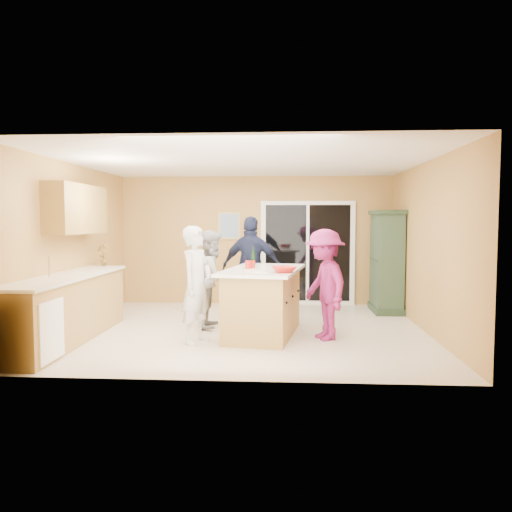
# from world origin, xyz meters

# --- Properties ---
(floor) EXTENTS (5.50, 5.50, 0.00)m
(floor) POSITION_xyz_m (0.00, 0.00, 0.00)
(floor) COLOR beige
(floor) RESTS_ON ground
(ceiling) EXTENTS (5.50, 5.00, 0.10)m
(ceiling) POSITION_xyz_m (0.00, 0.00, 2.60)
(ceiling) COLOR white
(ceiling) RESTS_ON wall_back
(wall_back) EXTENTS (5.50, 0.10, 2.60)m
(wall_back) POSITION_xyz_m (0.00, 2.50, 1.30)
(wall_back) COLOR #E2BA5D
(wall_back) RESTS_ON ground
(wall_front) EXTENTS (5.50, 0.10, 2.60)m
(wall_front) POSITION_xyz_m (0.00, -2.50, 1.30)
(wall_front) COLOR #E2BA5D
(wall_front) RESTS_ON ground
(wall_left) EXTENTS (0.10, 5.00, 2.60)m
(wall_left) POSITION_xyz_m (-2.75, 0.00, 1.30)
(wall_left) COLOR #E2BA5D
(wall_left) RESTS_ON ground
(wall_right) EXTENTS (0.10, 5.00, 2.60)m
(wall_right) POSITION_xyz_m (2.75, 0.00, 1.30)
(wall_right) COLOR #E2BA5D
(wall_right) RESTS_ON ground
(left_cabinet_run) EXTENTS (0.65, 3.05, 1.24)m
(left_cabinet_run) POSITION_xyz_m (-2.45, -1.05, 0.46)
(left_cabinet_run) COLOR #A77F40
(left_cabinet_run) RESTS_ON floor
(upper_cabinets) EXTENTS (0.35, 1.60, 0.75)m
(upper_cabinets) POSITION_xyz_m (-2.58, -0.20, 1.88)
(upper_cabinets) COLOR #A77F40
(upper_cabinets) RESTS_ON wall_left
(sliding_door) EXTENTS (1.90, 0.07, 2.10)m
(sliding_door) POSITION_xyz_m (1.05, 2.46, 1.05)
(sliding_door) COLOR white
(sliding_door) RESTS_ON floor
(framed_picture) EXTENTS (0.46, 0.04, 0.56)m
(framed_picture) POSITION_xyz_m (-0.55, 2.48, 1.60)
(framed_picture) COLOR tan
(framed_picture) RESTS_ON wall_back
(kitchen_island) EXTENTS (1.30, 2.02, 0.99)m
(kitchen_island) POSITION_xyz_m (0.28, -0.33, 0.47)
(kitchen_island) COLOR #A77F40
(kitchen_island) RESTS_ON floor
(green_hutch) EXTENTS (0.54, 1.03, 1.89)m
(green_hutch) POSITION_xyz_m (2.49, 1.74, 0.92)
(green_hutch) COLOR #233924
(green_hutch) RESTS_ON floor
(woman_white) EXTENTS (0.58, 0.70, 1.63)m
(woman_white) POSITION_xyz_m (-0.62, -0.84, 0.81)
(woman_white) COLOR silver
(woman_white) RESTS_ON floor
(woman_grey) EXTENTS (0.59, 0.76, 1.55)m
(woman_grey) POSITION_xyz_m (-0.55, 0.21, 0.77)
(woman_grey) COLOR #98989A
(woman_grey) RESTS_ON floor
(woman_navy) EXTENTS (1.10, 0.59, 1.78)m
(woman_navy) POSITION_xyz_m (0.02, 0.94, 0.89)
(woman_navy) COLOR #181A36
(woman_navy) RESTS_ON floor
(woman_magenta) EXTENTS (0.92, 1.16, 1.58)m
(woman_magenta) POSITION_xyz_m (1.17, -0.53, 0.79)
(woman_magenta) COLOR #841C5B
(woman_magenta) RESTS_ON floor
(serving_bowl) EXTENTS (0.43, 0.43, 0.08)m
(serving_bowl) POSITION_xyz_m (0.59, -0.84, 1.03)
(serving_bowl) COLOR red
(serving_bowl) RESTS_ON kitchen_island
(tulip_vase) EXTENTS (0.22, 0.17, 0.38)m
(tulip_vase) POSITION_xyz_m (-2.45, 0.52, 1.13)
(tulip_vase) COLOR #A62110
(tulip_vase) RESTS_ON left_cabinet_run
(tumbler_near) EXTENTS (0.11, 0.11, 0.12)m
(tumbler_near) POSITION_xyz_m (0.06, -0.36, 1.05)
(tumbler_near) COLOR red
(tumbler_near) RESTS_ON kitchen_island
(tumbler_far) EXTENTS (0.10, 0.10, 0.11)m
(tumbler_far) POSITION_xyz_m (0.12, -0.26, 1.05)
(tumbler_far) COLOR red
(tumbler_far) RESTS_ON kitchen_island
(wine_bottle) EXTENTS (0.07, 0.07, 0.31)m
(wine_bottle) POSITION_xyz_m (0.10, 0.25, 1.11)
(wine_bottle) COLOR black
(wine_bottle) RESTS_ON kitchen_island
(white_plate) EXTENTS (0.27, 0.27, 0.02)m
(white_plate) POSITION_xyz_m (0.25, -0.77, 1.00)
(white_plate) COLOR silver
(white_plate) RESTS_ON kitchen_island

